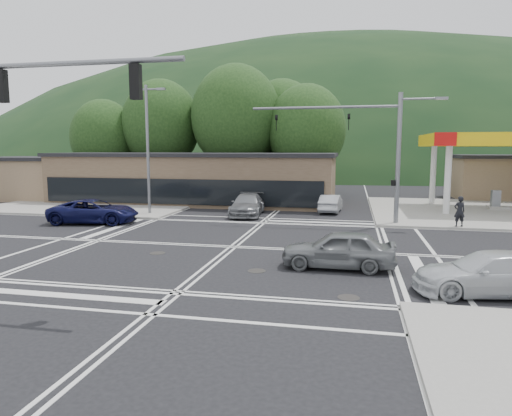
% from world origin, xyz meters
% --- Properties ---
extents(ground, '(120.00, 120.00, 0.00)m').
position_xyz_m(ground, '(0.00, 0.00, 0.00)').
color(ground, black).
rests_on(ground, ground).
extents(sidewalk_ne, '(16.00, 16.00, 0.15)m').
position_xyz_m(sidewalk_ne, '(15.00, 15.00, 0.07)').
color(sidewalk_ne, gray).
rests_on(sidewalk_ne, ground).
extents(sidewalk_nw, '(16.00, 16.00, 0.15)m').
position_xyz_m(sidewalk_nw, '(-15.00, 15.00, 0.07)').
color(sidewalk_nw, gray).
rests_on(sidewalk_nw, ground).
extents(commercial_row, '(24.00, 8.00, 4.00)m').
position_xyz_m(commercial_row, '(-8.00, 17.00, 2.00)').
color(commercial_row, brown).
rests_on(commercial_row, ground).
extents(commercial_nw, '(8.00, 7.00, 3.60)m').
position_xyz_m(commercial_nw, '(-24.00, 17.00, 1.80)').
color(commercial_nw, '#846B4F').
rests_on(commercial_nw, ground).
extents(hill_north, '(252.00, 126.00, 140.00)m').
position_xyz_m(hill_north, '(0.00, 90.00, 0.00)').
color(hill_north, black).
rests_on(hill_north, ground).
extents(tree_n_a, '(8.00, 8.00, 11.75)m').
position_xyz_m(tree_n_a, '(-14.00, 24.00, 7.14)').
color(tree_n_a, '#382619').
rests_on(tree_n_a, ground).
extents(tree_n_b, '(9.00, 9.00, 12.98)m').
position_xyz_m(tree_n_b, '(-6.00, 24.00, 7.79)').
color(tree_n_b, '#382619').
rests_on(tree_n_b, ground).
extents(tree_n_c, '(7.60, 7.60, 10.87)m').
position_xyz_m(tree_n_c, '(1.00, 24.00, 6.49)').
color(tree_n_c, '#382619').
rests_on(tree_n_c, ground).
extents(tree_n_d, '(6.80, 6.80, 9.76)m').
position_xyz_m(tree_n_d, '(-20.00, 23.00, 5.84)').
color(tree_n_d, '#382619').
rests_on(tree_n_d, ground).
extents(tree_n_e, '(8.40, 8.40, 11.98)m').
position_xyz_m(tree_n_e, '(-2.00, 28.00, 7.14)').
color(tree_n_e, '#382619').
rests_on(tree_n_e, ground).
extents(streetlight_nw, '(2.50, 0.25, 9.00)m').
position_xyz_m(streetlight_nw, '(-8.44, 9.00, 5.05)').
color(streetlight_nw, slate).
rests_on(streetlight_nw, ground).
extents(signal_mast_ne, '(11.65, 0.30, 8.00)m').
position_xyz_m(signal_mast_ne, '(6.95, 8.20, 5.07)').
color(signal_mast_ne, slate).
rests_on(signal_mast_ne, ground).
extents(car_blue_west, '(5.79, 3.39, 1.51)m').
position_xyz_m(car_blue_west, '(-10.36, 4.94, 0.76)').
color(car_blue_west, '#0D0F39').
rests_on(car_blue_west, ground).
extents(car_grey_center, '(4.43, 1.81, 1.51)m').
position_xyz_m(car_grey_center, '(5.05, -2.91, 0.75)').
color(car_grey_center, slate).
rests_on(car_grey_center, ground).
extents(car_silver_east, '(5.02, 2.58, 1.39)m').
position_xyz_m(car_silver_east, '(9.93, -5.23, 0.70)').
color(car_silver_east, silver).
rests_on(car_silver_east, ground).
extents(car_queue_a, '(1.66, 4.07, 1.31)m').
position_xyz_m(car_queue_a, '(3.99, 13.16, 0.66)').
color(car_queue_a, '#A6A9AD').
rests_on(car_queue_a, ground).
extents(car_queue_b, '(2.24, 5.07, 1.70)m').
position_xyz_m(car_queue_b, '(2.94, 18.92, 0.85)').
color(car_queue_b, white).
rests_on(car_queue_b, ground).
extents(car_northbound, '(2.57, 5.33, 1.50)m').
position_xyz_m(car_northbound, '(-1.68, 10.28, 0.75)').
color(car_northbound, slate).
rests_on(car_northbound, ground).
extents(pedestrian, '(0.72, 0.55, 1.78)m').
position_xyz_m(pedestrian, '(11.69, 7.50, 1.04)').
color(pedestrian, black).
rests_on(pedestrian, sidewalk_ne).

